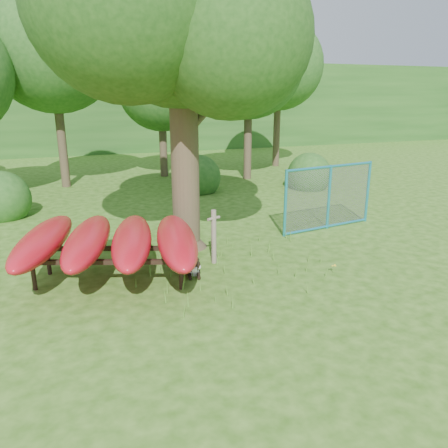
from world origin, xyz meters
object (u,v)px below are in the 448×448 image
object	(u,v)px
kayak_rack	(110,241)
fence_section	(329,197)
oak_tree	(178,3)
husky_dog	(193,265)

from	to	relation	value
kayak_rack	fence_section	xyz separation A→B (m)	(6.38, 1.70, 0.03)
kayak_rack	fence_section	bearing A→B (deg)	34.56
oak_tree	kayak_rack	xyz separation A→B (m)	(-2.01, -1.60, -4.84)
husky_dog	fence_section	distance (m)	5.06
fence_section	oak_tree	bearing A→B (deg)	172.57
kayak_rack	husky_dog	xyz separation A→B (m)	(1.72, -0.15, -0.72)
oak_tree	kayak_rack	bearing A→B (deg)	-141.40
kayak_rack	husky_dog	world-z (taller)	kayak_rack
kayak_rack	husky_dog	size ratio (longest dim) A/B	3.83
oak_tree	fence_section	xyz separation A→B (m)	(4.37, 0.10, -4.81)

